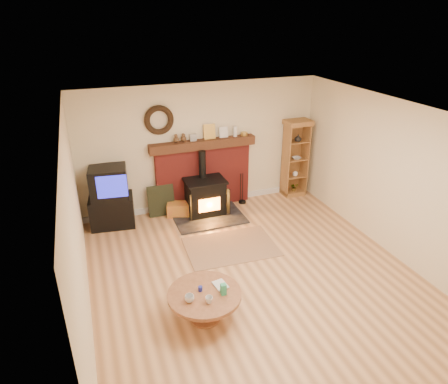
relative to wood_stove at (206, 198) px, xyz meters
name	(u,v)px	position (x,y,z in m)	size (l,w,h in m)	color
ground	(254,275)	(0.08, -2.27, -0.37)	(5.50, 5.50, 0.00)	#A56F45
room_shell	(254,174)	(0.06, -2.18, 1.35)	(5.02, 5.52, 2.61)	beige
chimney_breast	(203,171)	(0.08, 0.39, 0.43)	(2.20, 0.22, 1.78)	maroon
wood_stove	(206,198)	(0.00, 0.00, 0.00)	(1.40, 1.00, 1.32)	black
area_rug	(231,247)	(0.03, -1.36, -0.36)	(1.59, 1.09, 0.01)	brown
tv_unit	(111,198)	(-1.85, 0.19, 0.21)	(0.89, 0.67, 1.21)	black
curio_cabinet	(295,158)	(2.17, 0.28, 0.50)	(0.56, 0.40, 1.73)	brown
firelog_box	(179,209)	(-0.55, 0.13, -0.23)	(0.45, 0.28, 0.28)	gold
leaning_painting	(161,201)	(-0.86, 0.28, -0.05)	(0.54, 0.03, 0.65)	black
fire_tools	(242,198)	(0.90, 0.23, -0.26)	(0.16, 0.16, 0.70)	black
coffee_table	(205,298)	(-0.95, -2.92, -0.02)	(1.00, 1.00, 0.59)	brown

